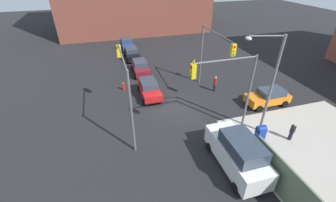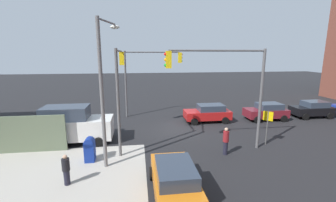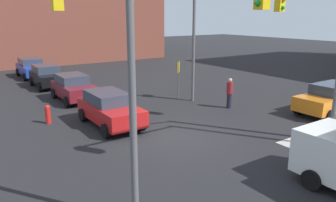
# 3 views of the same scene
# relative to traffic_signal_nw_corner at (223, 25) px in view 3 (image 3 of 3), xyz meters

# --- Properties ---
(ground_plane) EXTENTS (120.00, 120.00, 0.00)m
(ground_plane) POSITION_rel_traffic_signal_nw_corner_xyz_m (2.04, -4.50, -4.68)
(ground_plane) COLOR black
(traffic_signal_nw_corner) EXTENTS (6.36, 0.36, 6.50)m
(traffic_signal_nw_corner) POSITION_rel_traffic_signal_nw_corner_xyz_m (0.00, 0.00, 0.00)
(traffic_signal_nw_corner) COLOR #59595B
(traffic_signal_nw_corner) RESTS_ON ground
(traffic_signal_se_corner) EXTENTS (5.72, 0.36, 6.50)m
(traffic_signal_se_corner) POSITION_rel_traffic_signal_nw_corner_xyz_m (4.35, -9.00, -0.04)
(traffic_signal_se_corner) COLOR #59595B
(traffic_signal_se_corner) RESTS_ON ground
(traffic_signal_ne_corner) EXTENTS (0.36, 5.08, 6.50)m
(traffic_signal_ne_corner) POSITION_rel_traffic_signal_nw_corner_xyz_m (6.54, -1.92, -0.08)
(traffic_signal_ne_corner) COLOR #59595B
(traffic_signal_ne_corner) RESTS_ON ground
(warning_sign_two_way) EXTENTS (0.48, 0.48, 2.40)m
(warning_sign_two_way) POSITION_rel_traffic_signal_nw_corner_xyz_m (-3.36, -0.45, -3.04)
(warning_sign_two_way) COLOR #4C4C4C
(warning_sign_two_way) RESTS_ON ground
(fire_hydrant) EXTENTS (0.26, 0.26, 0.94)m
(fire_hydrant) POSITION_rel_traffic_signal_nw_corner_xyz_m (-2.96, -8.70, -4.20)
(fire_hydrant) COLOR red
(fire_hydrant) RESTS_ON ground
(sedan_blue) EXTENTS (4.34, 2.02, 1.62)m
(sedan_blue) POSITION_rel_traffic_signal_nw_corner_xyz_m (-16.76, -6.46, -3.84)
(sedan_blue) COLOR #1E389E
(sedan_blue) RESTS_ON ground
(sedan_red) EXTENTS (4.20, 2.02, 1.62)m
(sedan_red) POSITION_rel_traffic_signal_nw_corner_xyz_m (-1.02, -6.26, -3.84)
(sedan_red) COLOR #B21919
(sedan_red) RESTS_ON ground
(hatchback_black) EXTENTS (3.84, 2.02, 1.62)m
(hatchback_black) POSITION_rel_traffic_signal_nw_corner_xyz_m (-11.82, -6.41, -3.84)
(hatchback_black) COLOR black
(hatchback_black) RESTS_ON ground
(hatchback_orange) EXTENTS (2.02, 4.17, 1.62)m
(hatchback_orange) POSITION_rel_traffic_signal_nw_corner_xyz_m (3.88, 4.48, -3.84)
(hatchback_orange) COLOR orange
(hatchback_orange) RESTS_ON ground
(hatchback_maroon) EXTENTS (3.86, 2.02, 1.62)m
(hatchback_maroon) POSITION_rel_traffic_signal_nw_corner_xyz_m (-6.76, -6.12, -3.84)
(hatchback_maroon) COLOR maroon
(hatchback_maroon) RESTS_ON ground
(pedestrian_crossing) EXTENTS (0.36, 0.36, 1.75)m
(pedestrian_crossing) POSITION_rel_traffic_signal_nw_corner_xyz_m (0.04, 0.70, -3.77)
(pedestrian_crossing) COLOR maroon
(pedestrian_crossing) RESTS_ON ground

